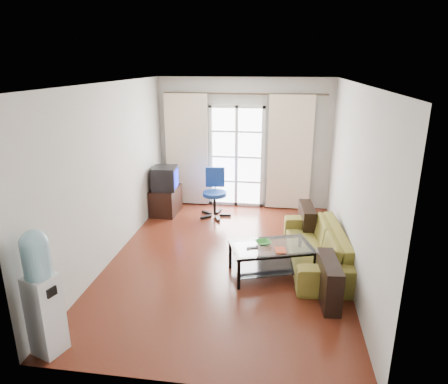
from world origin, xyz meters
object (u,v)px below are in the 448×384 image
Objects in this scene: sofa at (316,246)px; tv_stand at (166,200)px; crt_tv at (164,178)px; water_cooler at (42,291)px; coffee_table at (271,256)px; task_chair at (215,202)px.

sofa reaches higher than tv_stand.
crt_tv is 4.15m from water_cooler.
crt_tv reaches higher than coffee_table.
sofa is 3.85m from water_cooler.
crt_tv is 1.13m from task_chair.
crt_tv is 0.38× the size of water_cooler.
task_chair is at bearing 0.58° from tv_stand.
tv_stand is 1.37× the size of crt_tv.
coffee_table is (-0.66, -0.44, 0.01)m from sofa.
crt_tv is at bearing -87.29° from tv_stand.
task_chair is (-1.20, 2.22, -0.01)m from coffee_table.
coffee_table is 2.42× the size of crt_tv.
tv_stand is (-2.89, 1.80, -0.02)m from sofa.
crt_tv is at bearing 107.48° from water_cooler.
sofa is 1.59× the size of coffee_table.
crt_tv reaches higher than sofa.
crt_tv is (0.00, -0.07, 0.50)m from tv_stand.
tv_stand is 0.52× the size of water_cooler.
coffee_table is 3.16m from tv_stand.
coffee_table is 1.77× the size of tv_stand.
task_chair is at bearing -138.60° from sofa.
coffee_table is 2.52m from task_chair.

